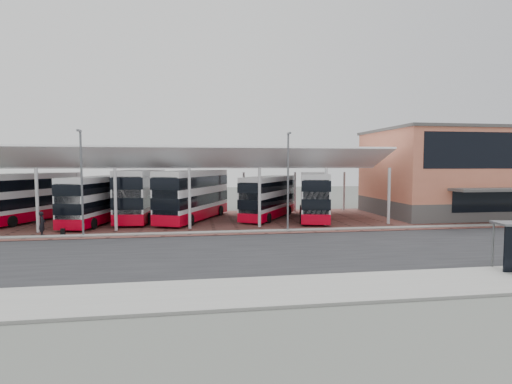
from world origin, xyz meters
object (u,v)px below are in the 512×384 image
(bus_2, at_px, (142,195))
(bus_0, at_px, (31,197))
(bus_1, at_px, (98,200))
(bus_4, at_px, (269,197))
(bus_5, at_px, (314,196))
(pedestrian, at_px, (42,224))
(terminal, at_px, (460,172))
(bus_3, at_px, (194,195))

(bus_2, bearing_deg, bus_0, -175.46)
(bus_0, distance_m, bus_1, 7.01)
(bus_1, distance_m, bus_4, 16.32)
(bus_5, bearing_deg, bus_4, -179.44)
(pedestrian, bearing_deg, bus_2, -46.70)
(bus_5, xyz_separation_m, pedestrian, (-23.32, -6.12, -1.33))
(terminal, relative_size, bus_4, 1.83)
(terminal, height_order, bus_0, terminal)
(bus_1, bearing_deg, terminal, 14.13)
(terminal, xyz_separation_m, bus_1, (-37.44, -0.91, -2.45))
(bus_0, xyz_separation_m, pedestrian, (3.96, -8.58, -1.35))
(bus_3, bearing_deg, bus_5, 19.73)
(bus_2, bearing_deg, bus_3, -10.12)
(bus_1, distance_m, bus_3, 8.85)
(bus_0, distance_m, bus_4, 22.93)
(bus_4, height_order, pedestrian, bus_4)
(bus_0, height_order, bus_5, bus_0)
(terminal, distance_m, bus_2, 33.82)
(terminal, distance_m, bus_4, 21.30)
(bus_0, distance_m, bus_2, 10.32)
(bus_2, height_order, pedestrian, bus_2)
(bus_0, relative_size, pedestrian, 6.06)
(bus_4, relative_size, pedestrian, 5.39)
(bus_3, bearing_deg, bus_1, -150.04)
(bus_0, bearing_deg, pedestrian, -42.58)
(terminal, bearing_deg, bus_2, 177.74)
(bus_1, height_order, bus_4, bus_1)
(bus_3, relative_size, bus_4, 1.18)
(terminal, relative_size, bus_5, 1.62)
(bus_3, distance_m, pedestrian, 13.54)
(bus_0, bearing_deg, bus_5, 17.47)
(bus_2, bearing_deg, bus_5, -2.78)
(bus_4, xyz_separation_m, pedestrian, (-18.93, -7.26, -1.17))
(bus_0, xyz_separation_m, bus_3, (15.40, -1.49, 0.12))
(terminal, distance_m, pedestrian, 40.87)
(bus_1, relative_size, bus_5, 0.95)
(bus_0, distance_m, pedestrian, 9.54)
(terminal, relative_size, bus_2, 1.52)
(bus_2, xyz_separation_m, bus_3, (5.09, -1.39, -0.02))
(bus_0, height_order, bus_4, bus_0)
(bus_1, height_order, bus_3, bus_3)
(terminal, bearing_deg, bus_4, 179.69)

